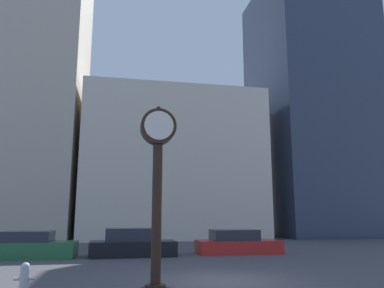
{
  "coord_description": "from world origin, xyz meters",
  "views": [
    {
      "loc": [
        -3.35,
        -11.91,
        2.05
      ],
      "look_at": [
        1.12,
        10.8,
        6.45
      ],
      "focal_mm": 35.0,
      "sensor_mm": 36.0,
      "label": 1
    }
  ],
  "objects_px": {
    "car_green": "(30,247)",
    "car_black": "(132,245)",
    "street_clock": "(157,173)",
    "fire_hydrant_near": "(25,277)",
    "car_red": "(237,243)"
  },
  "relations": [
    {
      "from": "car_black",
      "to": "car_red",
      "type": "distance_m",
      "value": 5.69
    },
    {
      "from": "car_green",
      "to": "car_red",
      "type": "relative_size",
      "value": 0.95
    },
    {
      "from": "street_clock",
      "to": "car_green",
      "type": "bearing_deg",
      "value": 118.9
    },
    {
      "from": "fire_hydrant_near",
      "to": "car_black",
      "type": "bearing_deg",
      "value": 68.84
    },
    {
      "from": "fire_hydrant_near",
      "to": "car_red",
      "type": "bearing_deg",
      "value": 44.35
    },
    {
      "from": "car_green",
      "to": "car_black",
      "type": "height_order",
      "value": "car_black"
    },
    {
      "from": "car_green",
      "to": "car_black",
      "type": "xyz_separation_m",
      "value": [
        4.88,
        -0.14,
        0.04
      ]
    },
    {
      "from": "street_clock",
      "to": "car_black",
      "type": "xyz_separation_m",
      "value": [
        -0.29,
        9.21,
        -2.64
      ]
    },
    {
      "from": "car_red",
      "to": "fire_hydrant_near",
      "type": "bearing_deg",
      "value": -134.88
    },
    {
      "from": "car_red",
      "to": "car_black",
      "type": "bearing_deg",
      "value": -175.37
    },
    {
      "from": "car_green",
      "to": "car_black",
      "type": "bearing_deg",
      "value": 1.27
    },
    {
      "from": "street_clock",
      "to": "car_red",
      "type": "height_order",
      "value": "street_clock"
    },
    {
      "from": "fire_hydrant_near",
      "to": "street_clock",
      "type": "bearing_deg",
      "value": -14.41
    },
    {
      "from": "street_clock",
      "to": "car_green",
      "type": "relative_size",
      "value": 1.2
    },
    {
      "from": "car_green",
      "to": "car_black",
      "type": "relative_size",
      "value": 1.0
    }
  ]
}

